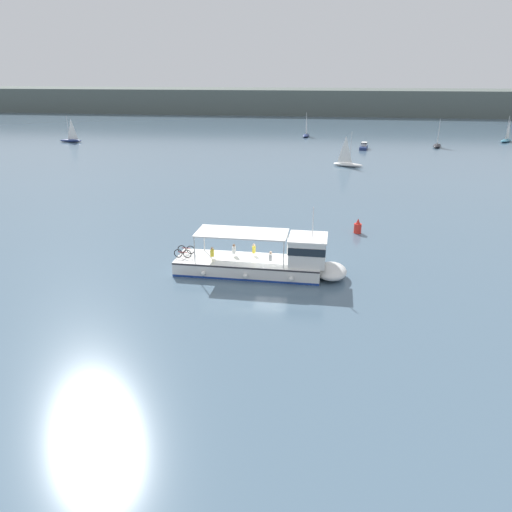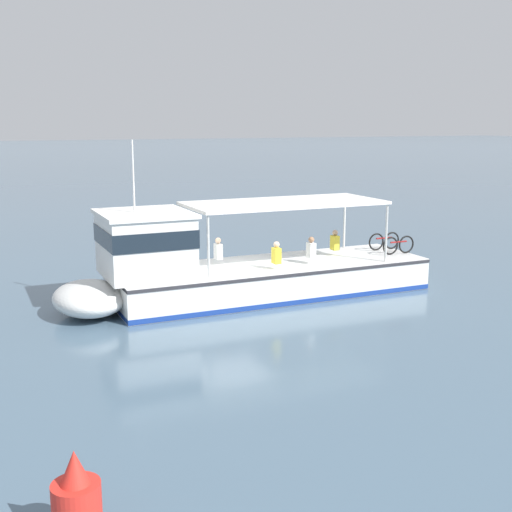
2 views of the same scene
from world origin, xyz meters
The scene contains 3 objects.
ground_plane centered at (0.00, 0.00, 0.00)m, with size 400.00×400.00×0.00m, color slate.
ferry_main centered at (-0.08, -0.18, 1.02)m, with size 12.90×3.70×5.32m.
channel_buoy centered at (6.85, 10.98, 0.57)m, with size 0.70×0.70×1.40m.
Camera 2 is at (8.10, 19.66, 5.86)m, focal length 46.37 mm.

